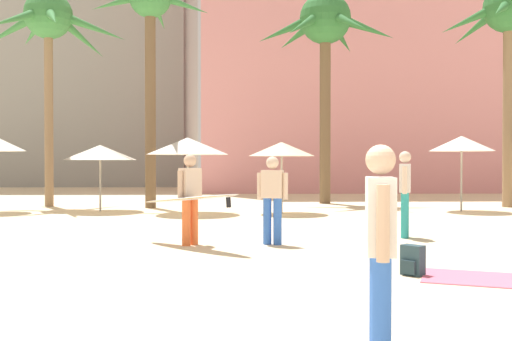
# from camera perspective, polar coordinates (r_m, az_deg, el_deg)

# --- Properties ---
(hotel_pink) EXTENTS (18.48, 9.88, 18.00)m
(hotel_pink) POSITION_cam_1_polar(r_m,az_deg,el_deg) (35.36, 10.73, 12.95)
(hotel_pink) COLOR pink
(hotel_pink) RESTS_ON ground
(hotel_tower_gray) EXTENTS (18.27, 11.62, 26.12)m
(hotel_tower_gray) POSITION_cam_1_polar(r_m,az_deg,el_deg) (45.72, -18.20, 15.35)
(hotel_tower_gray) COLOR gray
(hotel_tower_gray) RESTS_ON ground
(palm_tree_far_left) EXTENTS (4.06, 4.00, 7.95)m
(palm_tree_far_left) POSITION_cam_1_polar(r_m,az_deg,el_deg) (20.91, -10.23, 14.31)
(palm_tree_far_left) COLOR brown
(palm_tree_far_left) RESTS_ON ground
(palm_tree_left) EXTENTS (4.70, 4.26, 7.83)m
(palm_tree_left) POSITION_cam_1_polar(r_m,az_deg,el_deg) (22.74, 23.40, 13.08)
(palm_tree_left) COLOR #896B4C
(palm_tree_left) RESTS_ON ground
(palm_tree_center) EXTENTS (5.36, 4.90, 7.60)m
(palm_tree_center) POSITION_cam_1_polar(r_m,az_deg,el_deg) (22.48, -19.56, 13.08)
(palm_tree_center) COLOR #896B4C
(palm_tree_center) RESTS_ON ground
(palm_tree_right) EXTENTS (5.24, 4.75, 7.97)m
(palm_tree_right) POSITION_cam_1_polar(r_m,az_deg,el_deg) (22.90, 6.72, 13.33)
(palm_tree_right) COLOR brown
(palm_tree_right) RESTS_ON ground
(cafe_umbrella_0) EXTENTS (2.30, 2.30, 2.11)m
(cafe_umbrella_0) POSITION_cam_1_polar(r_m,az_deg,el_deg) (19.25, -14.93, 1.70)
(cafe_umbrella_0) COLOR gray
(cafe_umbrella_0) RESTS_ON ground
(cafe_umbrella_1) EXTENTS (2.04, 2.04, 2.40)m
(cafe_umbrella_1) POSITION_cam_1_polar(r_m,az_deg,el_deg) (19.76, 19.38, 2.48)
(cafe_umbrella_1) COLOR gray
(cafe_umbrella_1) RESTS_ON ground
(cafe_umbrella_2) EXTENTS (2.02, 2.02, 2.18)m
(cafe_umbrella_2) POSITION_cam_1_polar(r_m,az_deg,el_deg) (17.88, 2.51, 2.09)
(cafe_umbrella_2) COLOR gray
(cafe_umbrella_2) RESTS_ON ground
(cafe_umbrella_4) EXTENTS (2.48, 2.48, 2.32)m
(cafe_umbrella_4) POSITION_cam_1_polar(r_m,az_deg,el_deg) (17.91, -6.67, 2.38)
(cafe_umbrella_4) COLOR gray
(cafe_umbrella_4) RESTS_ON ground
(beach_towel) EXTENTS (2.17, 1.69, 0.01)m
(beach_towel) POSITION_cam_1_polar(r_m,az_deg,el_deg) (8.53, 22.45, -9.79)
(beach_towel) COLOR #EF6684
(beach_towel) RESTS_ON ground
(backpack) EXTENTS (0.35, 0.35, 0.42)m
(backpack) POSITION_cam_1_polar(r_m,az_deg,el_deg) (8.49, 14.98, -8.48)
(backpack) COLOR #2B444D
(backpack) RESTS_ON ground
(person_near_right) EXTENTS (2.13, 2.10, 1.72)m
(person_near_right) POSITION_cam_1_polar(r_m,az_deg,el_deg) (11.00, -6.49, -2.54)
(person_near_right) COLOR orange
(person_near_right) RESTS_ON ground
(person_mid_right) EXTENTS (0.33, 0.60, 1.80)m
(person_mid_right) POSITION_cam_1_polar(r_m,az_deg,el_deg) (12.53, 14.30, -1.86)
(person_mid_right) COLOR teal
(person_mid_right) RESTS_ON ground
(person_far_right) EXTENTS (0.28, 0.61, 1.71)m
(person_far_right) POSITION_cam_1_polar(r_m,az_deg,el_deg) (4.81, 12.01, -6.77)
(person_far_right) COLOR blue
(person_far_right) RESTS_ON ground
(person_mid_center) EXTENTS (0.60, 0.32, 1.68)m
(person_mid_center) POSITION_cam_1_polar(r_m,az_deg,el_deg) (11.14, 1.61, -2.52)
(person_mid_center) COLOR blue
(person_mid_center) RESTS_ON ground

